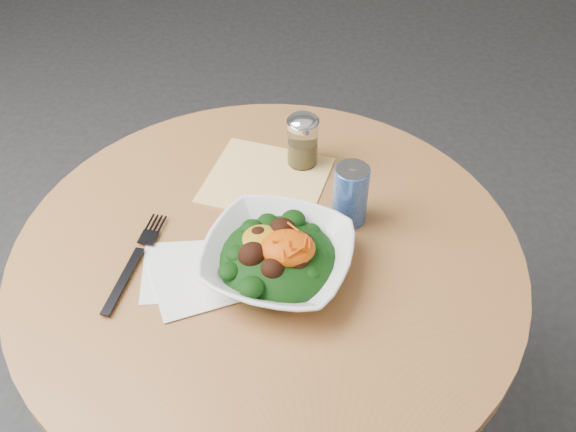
# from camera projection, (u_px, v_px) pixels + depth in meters

# --- Properties ---
(table) EXTENTS (0.90, 0.90, 0.75)m
(table) POSITION_uv_depth(u_px,v_px,m) (269.00, 318.00, 1.26)
(table) COLOR black
(table) RESTS_ON ground
(cloth_napkin) EXTENTS (0.27, 0.26, 0.00)m
(cloth_napkin) POSITION_uv_depth(u_px,v_px,m) (266.00, 180.00, 1.26)
(cloth_napkin) COLOR #FFA70D
(cloth_napkin) RESTS_ON table
(paper_napkins) EXTENTS (0.19, 0.19, 0.00)m
(paper_napkins) POSITION_uv_depth(u_px,v_px,m) (189.00, 276.00, 1.08)
(paper_napkins) COLOR white
(paper_napkins) RESTS_ON table
(salad_bowl) EXTENTS (0.30, 0.30, 0.09)m
(salad_bowl) POSITION_uv_depth(u_px,v_px,m) (278.00, 257.00, 1.07)
(salad_bowl) COLOR white
(salad_bowl) RESTS_ON table
(fork) EXTENTS (0.07, 0.23, 0.00)m
(fork) POSITION_uv_depth(u_px,v_px,m) (136.00, 258.00, 1.10)
(fork) COLOR black
(fork) RESTS_ON table
(spice_shaker) EXTENTS (0.06, 0.06, 0.11)m
(spice_shaker) POSITION_uv_depth(u_px,v_px,m) (303.00, 141.00, 1.26)
(spice_shaker) COLOR silver
(spice_shaker) RESTS_ON table
(beverage_can) EXTENTS (0.06, 0.06, 0.12)m
(beverage_can) POSITION_uv_depth(u_px,v_px,m) (350.00, 194.00, 1.14)
(beverage_can) COLOR navy
(beverage_can) RESTS_ON table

